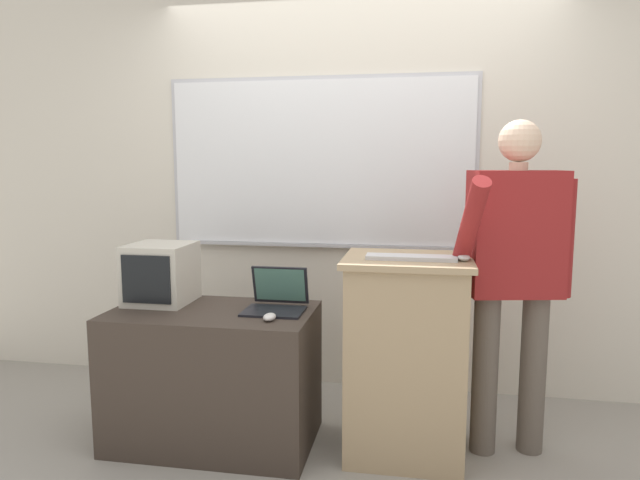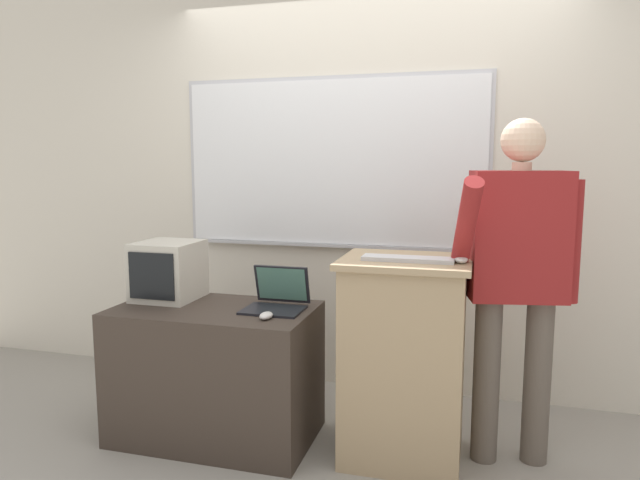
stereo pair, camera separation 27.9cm
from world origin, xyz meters
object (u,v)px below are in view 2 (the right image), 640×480
wireless_keyboard (408,259)px  computer_mouse_by_keyboard (461,259)px  lectern_podium (404,359)px  side_desk (216,372)px  crt_monitor (168,270)px  computer_mouse_by_laptop (266,316)px  person_presenter (517,268)px  laptop (278,297)px

wireless_keyboard → computer_mouse_by_keyboard: (0.25, 0.01, 0.01)m
lectern_podium → side_desk: bearing=-177.0°
wireless_keyboard → crt_monitor: crt_monitor is taller
lectern_podium → computer_mouse_by_laptop: bearing=-163.8°
person_presenter → crt_monitor: size_ratio=4.83×
wireless_keyboard → computer_mouse_by_laptop: bearing=-169.6°
side_desk → wireless_keyboard: (1.02, -0.01, 0.67)m
lectern_podium → computer_mouse_by_keyboard: size_ratio=10.20×
side_desk → computer_mouse_by_keyboard: (1.27, -0.00, 0.68)m
wireless_keyboard → computer_mouse_by_keyboard: 0.25m
crt_monitor → wireless_keyboard: bearing=-5.3°
side_desk → wireless_keyboard: wireless_keyboard is taller
side_desk → laptop: bearing=14.0°
lectern_podium → crt_monitor: crt_monitor is taller
side_desk → computer_mouse_by_laptop: (0.35, -0.14, 0.38)m
lectern_podium → person_presenter: person_presenter is taller
lectern_podium → computer_mouse_by_laptop: lectern_podium is taller
side_desk → person_presenter: size_ratio=0.62×
person_presenter → laptop: bearing=172.2°
laptop → computer_mouse_by_keyboard: (0.94, -0.09, 0.26)m
side_desk → laptop: 0.54m
computer_mouse_by_laptop → crt_monitor: 0.74m
wireless_keyboard → computer_mouse_by_laptop: wireless_keyboard is taller
lectern_podium → computer_mouse_by_laptop: 0.72m
computer_mouse_by_keyboard → crt_monitor: bearing=175.9°
computer_mouse_by_laptop → computer_mouse_by_keyboard: computer_mouse_by_keyboard is taller
computer_mouse_by_laptop → laptop: bearing=94.8°
lectern_podium → computer_mouse_by_keyboard: 0.59m
side_desk → wireless_keyboard: bearing=-0.8°
computer_mouse_by_keyboard → side_desk: bearing=179.8°
lectern_podium → laptop: 0.73m
person_presenter → wireless_keyboard: size_ratio=3.90×
person_presenter → computer_mouse_by_keyboard: 0.31m
laptop → crt_monitor: crt_monitor is taller
computer_mouse_by_keyboard → laptop: bearing=174.8°
lectern_podium → crt_monitor: 1.39m
lectern_podium → wireless_keyboard: size_ratio=2.36×
computer_mouse_by_laptop → person_presenter: bearing=13.9°
lectern_podium → person_presenter: size_ratio=0.60×
wireless_keyboard → computer_mouse_by_keyboard: size_ratio=4.33×
crt_monitor → lectern_podium: bearing=-2.5°
side_desk → crt_monitor: size_ratio=3.02×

